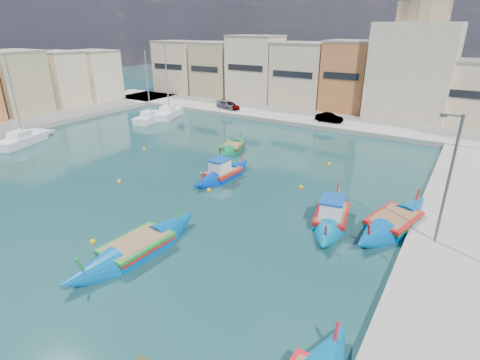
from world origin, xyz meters
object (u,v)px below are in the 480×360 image
Objects in this scene: luzzu_turquoise_cabin at (332,217)px; luzzu_green at (232,148)px; luzzu_blue_south at (137,248)px; yacht_north at (173,112)px; luzzu_blue_cabin at (223,174)px; luzzu_cyan_mid at (393,223)px; yacht_midnorth at (155,117)px; yacht_mid at (33,137)px; quay_street_lamp at (447,180)px; church_block at (416,57)px.

luzzu_turquoise_cabin is 1.22× the size of luzzu_green.
luzzu_blue_south reaches higher than luzzu_green.
luzzu_blue_cabin is at bearing -39.15° from yacht_north.
luzzu_cyan_mid is 19.47m from luzzu_green.
luzzu_cyan_mid is 0.91× the size of yacht_north.
yacht_midnorth is 15.74m from yacht_mid.
quay_street_lamp is 17.80m from luzzu_blue_south.
luzzu_cyan_mid reaches higher than luzzu_green.
luzzu_green is (-12.82, -24.62, -8.16)m from church_block.
church_block is 28.93m from luzzu_green.
luzzu_blue_south is 0.99× the size of yacht_midnorth.
church_block is 1.94× the size of luzzu_cyan_mid.
yacht_north is at bearing 88.05° from yacht_midnorth.
yacht_midnorth reaches higher than quay_street_lamp.
luzzu_cyan_mid is 39.12m from yacht_mid.
quay_street_lamp is (7.44, -34.00, -4.07)m from church_block.
yacht_north is (-30.84, 19.05, 0.07)m from luzzu_turquoise_cabin.
luzzu_blue_cabin is 26.10m from yacht_north.
luzzu_blue_south is (-14.42, -9.63, -4.04)m from quay_street_lamp.
luzzu_blue_cabin is (-10.60, 2.57, -0.02)m from luzzu_turquoise_cabin.
quay_street_lamp is 40.42m from yacht_midnorth.
luzzu_blue_south is 36.49m from yacht_north.
church_block reaches higher than quay_street_lamp.
luzzu_blue_cabin is 0.79× the size of luzzu_blue_south.
luzzu_blue_cabin is 12.40m from luzzu_blue_south.
church_block is 1.90× the size of yacht_midnorth.
luzzu_turquoise_cabin reaches higher than luzzu_cyan_mid.
yacht_midnorth is (-16.88, 6.06, 0.15)m from luzzu_green.
yacht_north is (-16.76, 9.65, 0.17)m from luzzu_green.
quay_street_lamp is at bearing -27.19° from yacht_north.
church_block is 2.50× the size of luzzu_green.
luzzu_turquoise_cabin is 0.93× the size of yacht_midnorth.
church_block is at bearing 80.92° from luzzu_blue_south.
luzzu_green is 19.34m from yacht_north.
luzzu_blue_cabin is at bearing 5.07° from yacht_mid.
church_block reaches higher than luzzu_turquoise_cabin.
church_block is 2.05× the size of luzzu_turquoise_cabin.
yacht_mid is at bearing -174.93° from luzzu_blue_cabin.
yacht_midnorth is (-0.12, -3.58, -0.03)m from yacht_north.
quay_street_lamp is 0.74× the size of yacht_north.
luzzu_cyan_mid is at bearing 21.24° from luzzu_turquoise_cabin.
luzzu_blue_cabin is at bearing 175.44° from luzzu_cyan_mid.
luzzu_turquoise_cabin is at bearing 49.38° from luzzu_blue_south.
luzzu_turquoise_cabin is at bearing -158.76° from luzzu_cyan_mid.
church_block reaches higher than yacht_mid.
luzzu_turquoise_cabin is 3.95m from luzzu_cyan_mid.
yacht_mid is (-4.46, -15.09, 0.01)m from yacht_midnorth.
yacht_mid is at bearing 179.40° from luzzu_turquoise_cabin.
yacht_mid is (-21.34, -9.03, 0.15)m from luzzu_green.
quay_street_lamp is at bearing -24.83° from luzzu_green.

